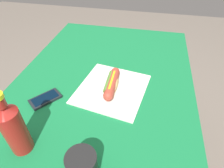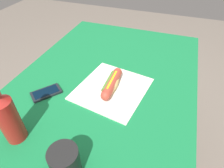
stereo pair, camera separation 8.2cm
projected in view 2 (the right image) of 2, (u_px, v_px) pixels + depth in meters
name	position (u px, v px, depth m)	size (l,w,h in m)	color
ground_plane	(108.00, 158.00, 1.38)	(6.00, 6.00, 0.00)	#6B6056
dining_table	(107.00, 98.00, 0.99)	(1.13, 0.81, 0.74)	brown
paper_wrapper	(112.00, 89.00, 0.83)	(0.30, 0.28, 0.01)	silver
hot_dog	(112.00, 83.00, 0.81)	(0.20, 0.05, 0.05)	#DBB26B
cell_phone	(46.00, 93.00, 0.81)	(0.14, 0.13, 0.01)	black
soda_bottle	(7.00, 117.00, 0.59)	(0.07, 0.07, 0.23)	maroon
drinking_cup	(65.00, 163.00, 0.53)	(0.08, 0.08, 0.11)	black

